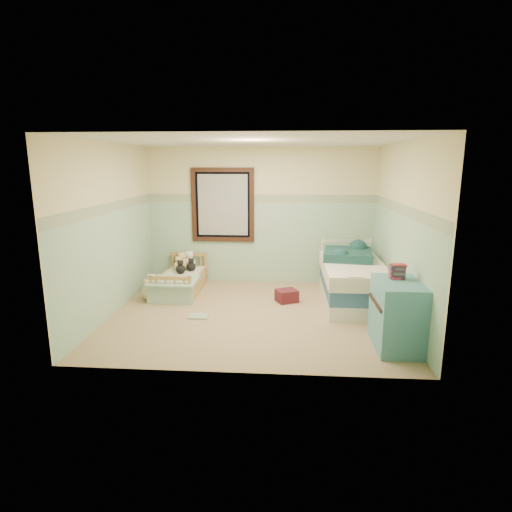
# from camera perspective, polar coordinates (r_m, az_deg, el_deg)

# --- Properties ---
(floor) EXTENTS (4.20, 3.60, 0.02)m
(floor) POSITION_cam_1_polar(r_m,az_deg,el_deg) (6.31, -0.41, -7.99)
(floor) COLOR #917554
(floor) RESTS_ON ground
(ceiling) EXTENTS (4.20, 3.60, 0.02)m
(ceiling) POSITION_cam_1_polar(r_m,az_deg,el_deg) (5.92, -0.44, 15.50)
(ceiling) COLOR silver
(ceiling) RESTS_ON wall_back
(wall_back) EXTENTS (4.20, 0.04, 2.50)m
(wall_back) POSITION_cam_1_polar(r_m,az_deg,el_deg) (7.77, 0.64, 5.48)
(wall_back) COLOR beige
(wall_back) RESTS_ON floor
(wall_front) EXTENTS (4.20, 0.04, 2.50)m
(wall_front) POSITION_cam_1_polar(r_m,az_deg,el_deg) (4.23, -2.37, -0.51)
(wall_front) COLOR beige
(wall_front) RESTS_ON floor
(wall_left) EXTENTS (0.04, 3.60, 2.50)m
(wall_left) POSITION_cam_1_polar(r_m,az_deg,el_deg) (6.50, -19.24, 3.40)
(wall_left) COLOR beige
(wall_left) RESTS_ON floor
(wall_right) EXTENTS (0.04, 3.60, 2.50)m
(wall_right) POSITION_cam_1_polar(r_m,az_deg,el_deg) (6.19, 19.38, 2.96)
(wall_right) COLOR beige
(wall_right) RESTS_ON floor
(wainscot_mint) EXTENTS (4.20, 0.01, 1.50)m
(wainscot_mint) POSITION_cam_1_polar(r_m,az_deg,el_deg) (7.83, 0.63, 1.83)
(wainscot_mint) COLOR #93C0A1
(wainscot_mint) RESTS_ON floor
(border_strip) EXTENTS (4.20, 0.01, 0.15)m
(border_strip) POSITION_cam_1_polar(r_m,az_deg,el_deg) (7.72, 0.64, 7.86)
(border_strip) COLOR #48644F
(border_strip) RESTS_ON wall_back
(window_frame) EXTENTS (1.16, 0.06, 1.36)m
(window_frame) POSITION_cam_1_polar(r_m,az_deg,el_deg) (7.78, -4.56, 6.94)
(window_frame) COLOR black
(window_frame) RESTS_ON wall_back
(window_blinds) EXTENTS (0.92, 0.01, 1.12)m
(window_blinds) POSITION_cam_1_polar(r_m,az_deg,el_deg) (7.79, -4.55, 6.94)
(window_blinds) COLOR #B9B9B5
(window_blinds) RESTS_ON window_frame
(toddler_bed_frame) EXTENTS (0.69, 1.38, 0.18)m
(toddler_bed_frame) POSITION_cam_1_polar(r_m,az_deg,el_deg) (7.48, -10.20, -4.08)
(toddler_bed_frame) COLOR olive
(toddler_bed_frame) RESTS_ON floor
(toddler_mattress) EXTENTS (0.63, 1.32, 0.12)m
(toddler_mattress) POSITION_cam_1_polar(r_m,az_deg,el_deg) (7.44, -10.24, -2.98)
(toddler_mattress) COLOR silver
(toddler_mattress) RESTS_ON toddler_bed_frame
(patchwork_quilt) EXTENTS (0.75, 0.69, 0.03)m
(patchwork_quilt) POSITION_cam_1_polar(r_m,az_deg,el_deg) (7.02, -11.12, -3.32)
(patchwork_quilt) COLOR #5A9ABD
(patchwork_quilt) RESTS_ON toddler_mattress
(plush_bed_brown) EXTENTS (0.19, 0.19, 0.19)m
(plush_bed_brown) POSITION_cam_1_polar(r_m,az_deg,el_deg) (7.91, -10.45, -0.92)
(plush_bed_brown) COLOR brown
(plush_bed_brown) RESTS_ON toddler_mattress
(plush_bed_white) EXTENTS (0.22, 0.22, 0.22)m
(plush_bed_white) POSITION_cam_1_polar(r_m,az_deg,el_deg) (7.86, -9.04, -0.85)
(plush_bed_white) COLOR white
(plush_bed_white) RESTS_ON toddler_mattress
(plush_bed_tan) EXTENTS (0.18, 0.18, 0.18)m
(plush_bed_tan) POSITION_cam_1_polar(r_m,az_deg,el_deg) (7.69, -10.49, -1.34)
(plush_bed_tan) COLOR #E0C182
(plush_bed_tan) RESTS_ON toddler_mattress
(plush_bed_dark) EXTENTS (0.16, 0.16, 0.16)m
(plush_bed_dark) POSITION_cam_1_polar(r_m,az_deg,el_deg) (7.64, -8.82, -1.44)
(plush_bed_dark) COLOR black
(plush_bed_dark) RESTS_ON toddler_mattress
(plush_floor_cream) EXTENTS (0.23, 0.23, 0.23)m
(plush_floor_cream) POSITION_cam_1_polar(r_m,az_deg,el_deg) (7.47, -13.98, -4.09)
(plush_floor_cream) COLOR white
(plush_floor_cream) RESTS_ON floor
(plush_floor_tan) EXTENTS (0.24, 0.24, 0.24)m
(plush_floor_tan) POSITION_cam_1_polar(r_m,az_deg,el_deg) (7.12, -14.36, -4.90)
(plush_floor_tan) COLOR #E0C182
(plush_floor_tan) RESTS_ON floor
(twin_bed_frame) EXTENTS (0.90, 1.80, 0.22)m
(twin_bed_frame) POSITION_cam_1_polar(r_m,az_deg,el_deg) (6.95, 12.94, -5.34)
(twin_bed_frame) COLOR silver
(twin_bed_frame) RESTS_ON floor
(twin_boxspring) EXTENTS (0.90, 1.80, 0.22)m
(twin_boxspring) POSITION_cam_1_polar(r_m,az_deg,el_deg) (6.88, 13.03, -3.59)
(twin_boxspring) COLOR navy
(twin_boxspring) RESTS_ON twin_bed_frame
(twin_mattress) EXTENTS (0.94, 1.84, 0.22)m
(twin_mattress) POSITION_cam_1_polar(r_m,az_deg,el_deg) (6.83, 13.12, -1.82)
(twin_mattress) COLOR silver
(twin_mattress) RESTS_ON twin_boxspring
(teal_blanket) EXTENTS (0.87, 0.91, 0.14)m
(teal_blanket) POSITION_cam_1_polar(r_m,az_deg,el_deg) (7.07, 12.42, 0.20)
(teal_blanket) COLOR #0B2B2B
(teal_blanket) RESTS_ON twin_mattress
(dresser) EXTENTS (0.52, 0.83, 0.83)m
(dresser) POSITION_cam_1_polar(r_m,az_deg,el_deg) (5.38, 18.69, -7.58)
(dresser) COLOR teal
(dresser) RESTS_ON floor
(book_stack) EXTENTS (0.18, 0.14, 0.17)m
(book_stack) POSITION_cam_1_polar(r_m,az_deg,el_deg) (5.37, 18.70, -2.06)
(book_stack) COLOR #522729
(book_stack) RESTS_ON dresser
(red_pillow) EXTENTS (0.41, 0.39, 0.20)m
(red_pillow) POSITION_cam_1_polar(r_m,az_deg,el_deg) (6.84, 4.21, -5.43)
(red_pillow) COLOR maroon
(red_pillow) RESTS_ON floor
(floor_book) EXTENTS (0.29, 0.23, 0.03)m
(floor_book) POSITION_cam_1_polar(r_m,az_deg,el_deg) (6.24, -7.86, -8.15)
(floor_book) COLOR gold
(floor_book) RESTS_ON floor
(extra_plush_0) EXTENTS (0.18, 0.18, 0.18)m
(extra_plush_0) POSITION_cam_1_polar(r_m,az_deg,el_deg) (7.88, -10.26, -0.98)
(extra_plush_0) COLOR #E0C182
(extra_plush_0) RESTS_ON toddler_mattress
(extra_plush_1) EXTENTS (0.22, 0.22, 0.22)m
(extra_plush_1) POSITION_cam_1_polar(r_m,az_deg,el_deg) (7.74, -10.02, -1.08)
(extra_plush_1) COLOR #E0C182
(extra_plush_1) RESTS_ON toddler_mattress
(extra_plush_2) EXTENTS (0.17, 0.17, 0.17)m
(extra_plush_2) POSITION_cam_1_polar(r_m,az_deg,el_deg) (7.48, -10.25, -1.77)
(extra_plush_2) COLOR black
(extra_plush_2) RESTS_ON toddler_mattress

